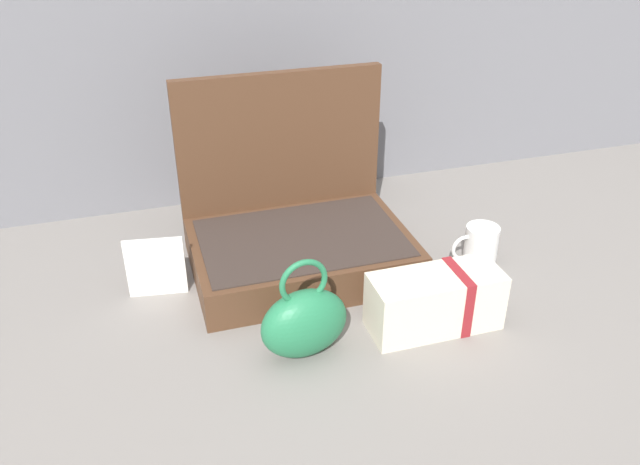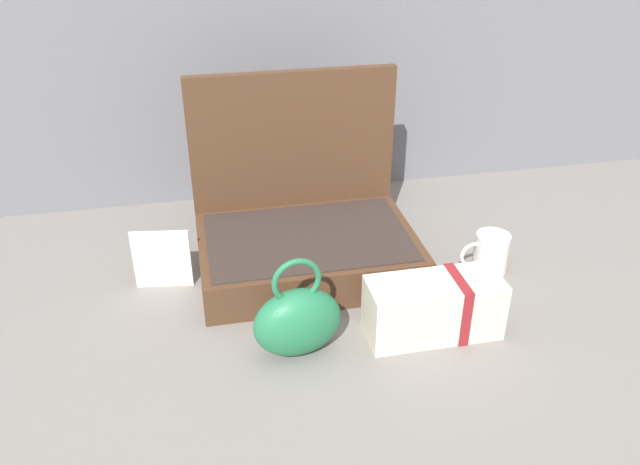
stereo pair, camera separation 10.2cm
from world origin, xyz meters
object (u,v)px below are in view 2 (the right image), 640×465
object	(u,v)px
teal_pouch_handbag	(297,321)
info_card_left	(162,259)
open_suitcase	(304,228)
cream_toiletry_bag	(435,307)
coffee_mug	(490,253)

from	to	relation	value
teal_pouch_handbag	info_card_left	xyz separation A→B (m)	(-0.25, 0.28, -0.00)
open_suitcase	teal_pouch_handbag	distance (m)	0.33
teal_pouch_handbag	info_card_left	world-z (taller)	teal_pouch_handbag
teal_pouch_handbag	cream_toiletry_bag	bearing A→B (deg)	0.98
coffee_mug	open_suitcase	bearing A→B (deg)	162.18
cream_toiletry_bag	open_suitcase	bearing A→B (deg)	122.48
teal_pouch_handbag	info_card_left	bearing A→B (deg)	131.66
teal_pouch_handbag	coffee_mug	size ratio (longest dim) A/B	1.84
coffee_mug	teal_pouch_handbag	bearing A→B (deg)	-158.14
open_suitcase	cream_toiletry_bag	size ratio (longest dim) A/B	1.84
teal_pouch_handbag	cream_toiletry_bag	size ratio (longest dim) A/B	0.80
open_suitcase	info_card_left	bearing A→B (deg)	-172.59
teal_pouch_handbag	info_card_left	distance (m)	0.37
open_suitcase	teal_pouch_handbag	size ratio (longest dim) A/B	2.31
coffee_mug	info_card_left	distance (m)	0.73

